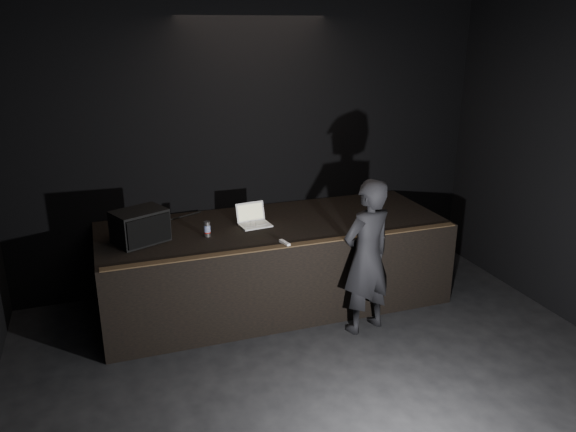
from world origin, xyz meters
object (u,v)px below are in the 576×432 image
Objects in this scene: stage_monitor at (140,226)px; beer_can at (207,229)px; laptop at (253,219)px; person at (367,257)px; stage_riser at (274,263)px.

stage_monitor is 3.72× the size of beer_can.
laptop is at bearing -17.26° from stage_monitor.
laptop is at bearing -62.01° from person.
stage_monitor is at bearing -176.80° from stage_riser.
stage_riser is 1.66m from stage_monitor.
stage_riser is at bearing -20.52° from stage_monitor.
person reaches higher than stage_monitor.
stage_riser is 2.33× the size of person.
beer_can is 0.10× the size of person.
stage_monitor is at bearing 179.93° from laptop.
beer_can is 1.75m from person.
stage_monitor is 1.69× the size of laptop.
beer_can is (-0.81, -0.15, 0.58)m from stage_riser.
person is at bearing -44.82° from stage_monitor.
beer_can is (0.70, -0.07, -0.09)m from stage_monitor.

